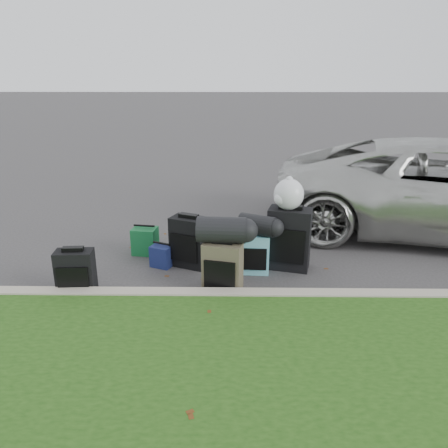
{
  "coord_description": "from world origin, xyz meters",
  "views": [
    {
      "loc": [
        -0.02,
        -5.48,
        2.51
      ],
      "look_at": [
        -0.1,
        0.2,
        0.55
      ],
      "focal_mm": 35.0,
      "sensor_mm": 36.0,
      "label": 1
    }
  ],
  "objects_px": {
    "suitcase_small_black": "(76,272)",
    "suitcase_teal": "(255,254)",
    "suitcase_olive": "(223,267)",
    "suitcase_large_black_right": "(289,239)",
    "tote_navy": "(162,256)",
    "suitcase_large_black_left": "(189,242)",
    "tote_green": "(145,241)"
  },
  "relations": [
    {
      "from": "suitcase_large_black_left",
      "to": "tote_green",
      "type": "xyz_separation_m",
      "value": [
        -0.69,
        0.41,
        -0.15
      ]
    },
    {
      "from": "suitcase_olive",
      "to": "suitcase_large_black_right",
      "type": "bearing_deg",
      "value": 51.38
    },
    {
      "from": "suitcase_small_black",
      "to": "suitcase_olive",
      "type": "bearing_deg",
      "value": -1.1
    },
    {
      "from": "suitcase_large_black_left",
      "to": "suitcase_teal",
      "type": "bearing_deg",
      "value": 9.51
    },
    {
      "from": "tote_green",
      "to": "suitcase_small_black",
      "type": "bearing_deg",
      "value": -106.98
    },
    {
      "from": "suitcase_large_black_left",
      "to": "tote_green",
      "type": "distance_m",
      "value": 0.82
    },
    {
      "from": "suitcase_small_black",
      "to": "suitcase_olive",
      "type": "xyz_separation_m",
      "value": [
        1.75,
        0.09,
        0.04
      ]
    },
    {
      "from": "suitcase_olive",
      "to": "tote_green",
      "type": "distance_m",
      "value": 1.64
    },
    {
      "from": "suitcase_large_black_right",
      "to": "suitcase_large_black_left",
      "type": "bearing_deg",
      "value": -167.12
    },
    {
      "from": "suitcase_olive",
      "to": "suitcase_teal",
      "type": "distance_m",
      "value": 0.67
    },
    {
      "from": "suitcase_large_black_left",
      "to": "suitcase_teal",
      "type": "height_order",
      "value": "suitcase_large_black_left"
    },
    {
      "from": "suitcase_small_black",
      "to": "tote_green",
      "type": "relative_size",
      "value": 1.4
    },
    {
      "from": "suitcase_small_black",
      "to": "suitcase_large_black_right",
      "type": "height_order",
      "value": "suitcase_large_black_right"
    },
    {
      "from": "suitcase_small_black",
      "to": "suitcase_teal",
      "type": "relative_size",
      "value": 1.03
    },
    {
      "from": "suitcase_large_black_right",
      "to": "tote_navy",
      "type": "relative_size",
      "value": 2.83
    },
    {
      "from": "suitcase_teal",
      "to": "tote_green",
      "type": "height_order",
      "value": "suitcase_teal"
    },
    {
      "from": "suitcase_large_black_right",
      "to": "tote_navy",
      "type": "height_order",
      "value": "suitcase_large_black_right"
    },
    {
      "from": "suitcase_olive",
      "to": "suitcase_teal",
      "type": "relative_size",
      "value": 1.17
    },
    {
      "from": "suitcase_small_black",
      "to": "suitcase_large_black_left",
      "type": "distance_m",
      "value": 1.53
    },
    {
      "from": "suitcase_small_black",
      "to": "tote_navy",
      "type": "height_order",
      "value": "suitcase_small_black"
    },
    {
      "from": "suitcase_large_black_right",
      "to": "suitcase_small_black",
      "type": "bearing_deg",
      "value": -148.44
    },
    {
      "from": "suitcase_small_black",
      "to": "suitcase_large_black_left",
      "type": "relative_size",
      "value": 0.79
    },
    {
      "from": "suitcase_olive",
      "to": "tote_green",
      "type": "relative_size",
      "value": 1.6
    },
    {
      "from": "suitcase_large_black_left",
      "to": "suitcase_teal",
      "type": "distance_m",
      "value": 0.91
    },
    {
      "from": "suitcase_large_black_right",
      "to": "tote_green",
      "type": "height_order",
      "value": "suitcase_large_black_right"
    },
    {
      "from": "suitcase_large_black_left",
      "to": "tote_green",
      "type": "bearing_deg",
      "value": 172.38
    },
    {
      "from": "suitcase_large_black_left",
      "to": "suitcase_teal",
      "type": "xyz_separation_m",
      "value": [
        0.88,
        -0.21,
        -0.08
      ]
    },
    {
      "from": "suitcase_small_black",
      "to": "tote_navy",
      "type": "xyz_separation_m",
      "value": [
        0.9,
        0.8,
        -0.13
      ]
    },
    {
      "from": "suitcase_olive",
      "to": "suitcase_large_black_right",
      "type": "relative_size",
      "value": 0.75
    },
    {
      "from": "suitcase_teal",
      "to": "tote_green",
      "type": "bearing_deg",
      "value": 161.82
    },
    {
      "from": "suitcase_small_black",
      "to": "tote_green",
      "type": "xyz_separation_m",
      "value": [
        0.59,
        1.24,
        -0.08
      ]
    },
    {
      "from": "suitcase_large_black_left",
      "to": "suitcase_olive",
      "type": "height_order",
      "value": "suitcase_large_black_left"
    }
  ]
}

